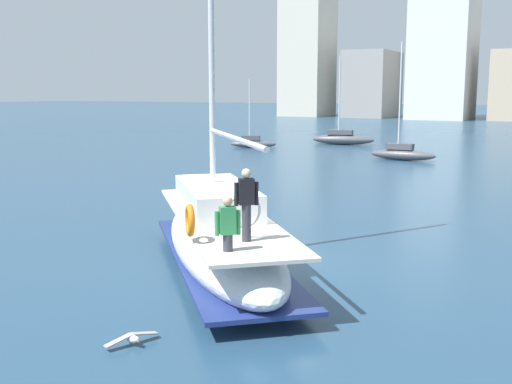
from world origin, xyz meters
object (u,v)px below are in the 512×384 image
(main_sailboat, at_px, (221,236))
(seagull, at_px, (132,338))
(moored_ketch_distant, at_px, (253,142))
(moored_sloop_near, at_px, (402,152))
(moored_cutter_right, at_px, (343,138))

(main_sailboat, height_order, seagull, main_sailboat)
(main_sailboat, relative_size, seagull, 13.09)
(main_sailboat, bearing_deg, moored_ketch_distant, 115.61)
(moored_sloop_near, xyz_separation_m, moored_ketch_distant, (-13.25, 3.69, -0.09))
(moored_sloop_near, bearing_deg, seagull, -84.84)
(main_sailboat, xyz_separation_m, moored_cutter_right, (-9.65, 38.12, -0.34))
(moored_sloop_near, distance_m, moored_ketch_distant, 13.76)
(main_sailboat, xyz_separation_m, moored_sloop_near, (-2.04, 28.20, -0.38))
(main_sailboat, relative_size, moored_sloop_near, 1.73)
(seagull, bearing_deg, moored_ketch_distant, 113.77)
(moored_cutter_right, bearing_deg, moored_ketch_distant, -132.18)
(main_sailboat, height_order, moored_cutter_right, main_sailboat)
(moored_sloop_near, relative_size, moored_ketch_distant, 1.41)
(moored_cutter_right, bearing_deg, seagull, -76.18)
(moored_ketch_distant, height_order, seagull, moored_ketch_distant)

